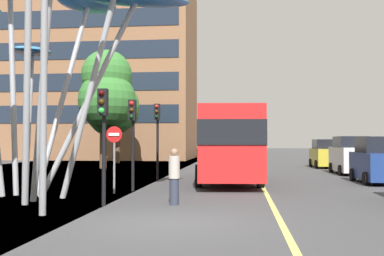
{
  "coord_description": "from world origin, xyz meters",
  "views": [
    {
      "loc": [
        1.73,
        -10.91,
        1.93
      ],
      "look_at": [
        -0.3,
        8.79,
        2.5
      ],
      "focal_mm": 43.44,
      "sensor_mm": 36.0,
      "label": 1
    }
  ],
  "objects_px": {
    "traffic_light_island_mid": "(157,125)",
    "street_lamp": "(54,4)",
    "car_side_street": "(350,156)",
    "car_far_side": "(326,154)",
    "no_entry_sign": "(114,149)",
    "leaf_sculpture": "(35,2)",
    "red_bus": "(227,140)",
    "pedestrian": "(174,177)",
    "traffic_light_kerb_far": "(132,125)",
    "traffic_light_kerb_near": "(103,121)",
    "car_parked_far": "(379,161)"
  },
  "relations": [
    {
      "from": "red_bus",
      "to": "leaf_sculpture",
      "type": "xyz_separation_m",
      "value": [
        -6.48,
        -6.83,
        4.82
      ]
    },
    {
      "from": "red_bus",
      "to": "traffic_light_island_mid",
      "type": "distance_m",
      "value": 3.68
    },
    {
      "from": "car_side_street",
      "to": "car_parked_far",
      "type": "bearing_deg",
      "value": -90.96
    },
    {
      "from": "traffic_light_kerb_far",
      "to": "red_bus",
      "type": "bearing_deg",
      "value": 52.53
    },
    {
      "from": "street_lamp",
      "to": "no_entry_sign",
      "type": "height_order",
      "value": "street_lamp"
    },
    {
      "from": "red_bus",
      "to": "car_side_street",
      "type": "bearing_deg",
      "value": 40.19
    },
    {
      "from": "traffic_light_island_mid",
      "to": "car_far_side",
      "type": "relative_size",
      "value": 0.89
    },
    {
      "from": "leaf_sculpture",
      "to": "car_side_street",
      "type": "bearing_deg",
      "value": 43.37
    },
    {
      "from": "car_parked_far",
      "to": "street_lamp",
      "type": "bearing_deg",
      "value": -136.93
    },
    {
      "from": "traffic_light_kerb_far",
      "to": "car_parked_far",
      "type": "distance_m",
      "value": 11.58
    },
    {
      "from": "car_far_side",
      "to": "no_entry_sign",
      "type": "xyz_separation_m",
      "value": [
        -10.92,
        -18.05,
        0.68
      ]
    },
    {
      "from": "car_side_street",
      "to": "car_far_side",
      "type": "distance_m",
      "value": 6.66
    },
    {
      "from": "red_bus",
      "to": "leaf_sculpture",
      "type": "bearing_deg",
      "value": -133.48
    },
    {
      "from": "traffic_light_kerb_near",
      "to": "car_side_street",
      "type": "bearing_deg",
      "value": 54.45
    },
    {
      "from": "red_bus",
      "to": "traffic_light_kerb_near",
      "type": "height_order",
      "value": "red_bus"
    },
    {
      "from": "car_parked_far",
      "to": "leaf_sculpture",
      "type": "bearing_deg",
      "value": -153.25
    },
    {
      "from": "car_side_street",
      "to": "street_lamp",
      "type": "relative_size",
      "value": 0.49
    },
    {
      "from": "no_entry_sign",
      "to": "pedestrian",
      "type": "bearing_deg",
      "value": -46.95
    },
    {
      "from": "no_entry_sign",
      "to": "leaf_sculpture",
      "type": "bearing_deg",
      "value": -149.72
    },
    {
      "from": "pedestrian",
      "to": "leaf_sculpture",
      "type": "bearing_deg",
      "value": 164.57
    },
    {
      "from": "no_entry_sign",
      "to": "traffic_light_kerb_far",
      "type": "bearing_deg",
      "value": 57.96
    },
    {
      "from": "leaf_sculpture",
      "to": "car_far_side",
      "type": "distance_m",
      "value": 24.33
    },
    {
      "from": "car_far_side",
      "to": "traffic_light_kerb_near",
      "type": "bearing_deg",
      "value": -115.76
    },
    {
      "from": "traffic_light_island_mid",
      "to": "pedestrian",
      "type": "bearing_deg",
      "value": -76.61
    },
    {
      "from": "pedestrian",
      "to": "street_lamp",
      "type": "bearing_deg",
      "value": -141.14
    },
    {
      "from": "red_bus",
      "to": "traffic_light_kerb_near",
      "type": "xyz_separation_m",
      "value": [
        -3.44,
        -8.76,
        0.57
      ]
    },
    {
      "from": "car_side_street",
      "to": "no_entry_sign",
      "type": "bearing_deg",
      "value": -134.32
    },
    {
      "from": "red_bus",
      "to": "car_side_street",
      "type": "distance_m",
      "value": 9.35
    },
    {
      "from": "traffic_light_island_mid",
      "to": "car_parked_far",
      "type": "distance_m",
      "value": 10.69
    },
    {
      "from": "car_parked_far",
      "to": "pedestrian",
      "type": "xyz_separation_m",
      "value": [
        -8.38,
        -8.2,
        -0.14
      ]
    },
    {
      "from": "car_side_street",
      "to": "street_lamp",
      "type": "xyz_separation_m",
      "value": [
        -11.36,
        -16.56,
        4.5
      ]
    },
    {
      "from": "pedestrian",
      "to": "no_entry_sign",
      "type": "xyz_separation_m",
      "value": [
        -2.65,
        2.84,
        0.8
      ]
    },
    {
      "from": "traffic_light_island_mid",
      "to": "car_side_street",
      "type": "distance_m",
      "value": 11.97
    },
    {
      "from": "pedestrian",
      "to": "no_entry_sign",
      "type": "relative_size",
      "value": 0.69
    },
    {
      "from": "traffic_light_kerb_far",
      "to": "car_far_side",
      "type": "xyz_separation_m",
      "value": [
        10.42,
        17.26,
        -1.59
      ]
    },
    {
      "from": "car_parked_far",
      "to": "street_lamp",
      "type": "distance_m",
      "value": 16.06
    },
    {
      "from": "red_bus",
      "to": "no_entry_sign",
      "type": "xyz_separation_m",
      "value": [
        -4.02,
        -5.4,
        -0.31
      ]
    },
    {
      "from": "red_bus",
      "to": "pedestrian",
      "type": "bearing_deg",
      "value": -99.45
    },
    {
      "from": "street_lamp",
      "to": "traffic_light_kerb_near",
      "type": "bearing_deg",
      "value": 65.81
    },
    {
      "from": "car_parked_far",
      "to": "street_lamp",
      "type": "height_order",
      "value": "street_lamp"
    },
    {
      "from": "car_side_street",
      "to": "street_lamp",
      "type": "bearing_deg",
      "value": -124.44
    },
    {
      "from": "red_bus",
      "to": "leaf_sculpture",
      "type": "height_order",
      "value": "leaf_sculpture"
    },
    {
      "from": "traffic_light_kerb_far",
      "to": "pedestrian",
      "type": "bearing_deg",
      "value": -59.38
    },
    {
      "from": "traffic_light_island_mid",
      "to": "street_lamp",
      "type": "bearing_deg",
      "value": -93.73
    },
    {
      "from": "car_side_street",
      "to": "traffic_light_island_mid",
      "type": "bearing_deg",
      "value": -153.69
    },
    {
      "from": "pedestrian",
      "to": "traffic_light_kerb_near",
      "type": "bearing_deg",
      "value": -165.83
    },
    {
      "from": "traffic_light_kerb_near",
      "to": "no_entry_sign",
      "type": "bearing_deg",
      "value": 99.84
    },
    {
      "from": "traffic_light_kerb_far",
      "to": "car_side_street",
      "type": "distance_m",
      "value": 15.09
    },
    {
      "from": "car_parked_far",
      "to": "pedestrian",
      "type": "distance_m",
      "value": 11.73
    },
    {
      "from": "car_far_side",
      "to": "pedestrian",
      "type": "xyz_separation_m",
      "value": [
        -8.26,
        -20.89,
        -0.12
      ]
    }
  ]
}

